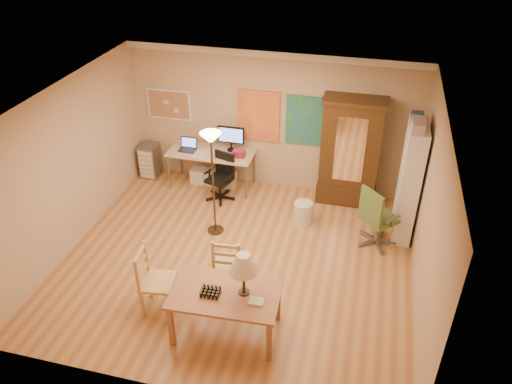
% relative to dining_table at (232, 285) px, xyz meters
% --- Properties ---
extents(floor, '(5.50, 5.50, 0.00)m').
position_rel_dining_table_xyz_m(floor, '(-0.36, 1.44, -0.85)').
color(floor, '#A7683B').
rests_on(floor, ground).
extents(crown_molding, '(5.50, 0.08, 0.12)m').
position_rel_dining_table_xyz_m(crown_molding, '(-0.36, 3.90, 1.79)').
color(crown_molding, white).
rests_on(crown_molding, floor).
extents(corkboard, '(0.90, 0.04, 0.62)m').
position_rel_dining_table_xyz_m(corkboard, '(-2.41, 3.91, 0.65)').
color(corkboard, '#AE7E52').
rests_on(corkboard, floor).
extents(art_panel_left, '(0.80, 0.04, 1.00)m').
position_rel_dining_table_xyz_m(art_panel_left, '(-0.61, 3.91, 0.60)').
color(art_panel_left, gold).
rests_on(art_panel_left, floor).
extents(art_panel_right, '(0.75, 0.04, 0.95)m').
position_rel_dining_table_xyz_m(art_panel_right, '(0.29, 3.91, 0.60)').
color(art_panel_right, '#27639E').
rests_on(art_panel_right, floor).
extents(dining_table, '(1.46, 0.92, 1.34)m').
position_rel_dining_table_xyz_m(dining_table, '(0.00, 0.00, 0.00)').
color(dining_table, brown).
rests_on(dining_table, floor).
extents(ladder_chair_back, '(0.47, 0.45, 0.94)m').
position_rel_dining_table_xyz_m(ladder_chair_back, '(-0.30, 0.83, -0.41)').
color(ladder_chair_back, tan).
rests_on(ladder_chair_back, floor).
extents(ladder_chair_left, '(0.51, 0.53, 1.02)m').
position_rel_dining_table_xyz_m(ladder_chair_left, '(-1.17, 0.17, -0.37)').
color(ladder_chair_left, tan).
rests_on(ladder_chair_left, floor).
extents(torchiere_lamp, '(0.34, 0.34, 1.89)m').
position_rel_dining_table_xyz_m(torchiere_lamp, '(-0.94, 2.12, 0.67)').
color(torchiere_lamp, '#41301A').
rests_on(torchiere_lamp, floor).
extents(computer_desk, '(1.66, 0.73, 1.26)m').
position_rel_dining_table_xyz_m(computer_desk, '(-1.44, 3.59, -0.39)').
color(computer_desk, '#C4AB8F').
rests_on(computer_desk, floor).
extents(office_chair_black, '(0.57, 0.57, 0.93)m').
position_rel_dining_table_xyz_m(office_chair_black, '(-1.16, 3.15, -0.60)').
color(office_chair_black, black).
rests_on(office_chair_black, floor).
extents(office_chair_green, '(0.71, 0.71, 1.10)m').
position_rel_dining_table_xyz_m(office_chair_green, '(1.77, 2.43, -0.55)').
color(office_chair_green, slate).
rests_on(office_chair_green, floor).
extents(drawer_cart, '(0.34, 0.41, 0.68)m').
position_rel_dining_table_xyz_m(drawer_cart, '(-2.84, 3.65, -0.50)').
color(drawer_cart, slate).
rests_on(drawer_cart, floor).
extents(armoire, '(1.12, 0.53, 2.06)m').
position_rel_dining_table_xyz_m(armoire, '(1.16, 3.67, 0.05)').
color(armoire, '#39210F').
rests_on(armoire, floor).
extents(bookshelf, '(0.31, 0.81, 2.03)m').
position_rel_dining_table_xyz_m(bookshelf, '(2.19, 2.85, 0.17)').
color(bookshelf, white).
rests_on(bookshelf, floor).
extents(wastebin, '(0.33, 0.33, 0.41)m').
position_rel_dining_table_xyz_m(wastebin, '(0.49, 2.73, -0.64)').
color(wastebin, silver).
rests_on(wastebin, floor).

